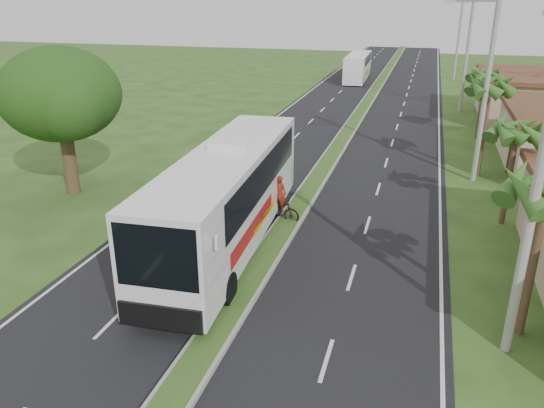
# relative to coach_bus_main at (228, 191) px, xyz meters

# --- Properties ---
(ground) EXTENTS (180.00, 180.00, 0.00)m
(ground) POSITION_rel_coach_bus_main_xyz_m (1.80, -6.32, -2.41)
(ground) COLOR #294519
(ground) RESTS_ON ground
(road_asphalt) EXTENTS (14.00, 160.00, 0.02)m
(road_asphalt) POSITION_rel_coach_bus_main_xyz_m (1.80, 13.68, -2.40)
(road_asphalt) COLOR black
(road_asphalt) RESTS_ON ground
(median_strip) EXTENTS (1.20, 160.00, 0.18)m
(median_strip) POSITION_rel_coach_bus_main_xyz_m (1.80, 13.68, -2.31)
(median_strip) COLOR gray
(median_strip) RESTS_ON ground
(lane_edge_left) EXTENTS (0.12, 160.00, 0.01)m
(lane_edge_left) POSITION_rel_coach_bus_main_xyz_m (-4.90, 13.68, -2.41)
(lane_edge_left) COLOR silver
(lane_edge_left) RESTS_ON ground
(lane_edge_right) EXTENTS (0.12, 160.00, 0.01)m
(lane_edge_right) POSITION_rel_coach_bus_main_xyz_m (8.50, 13.68, -2.41)
(lane_edge_right) COLOR silver
(lane_edge_right) RESTS_ON ground
(shop_far) EXTENTS (8.60, 11.60, 3.82)m
(shop_far) POSITION_rel_coach_bus_main_xyz_m (15.80, 29.68, -0.48)
(shop_far) COLOR tan
(shop_far) RESTS_ON ground
(palm_verge_b) EXTENTS (2.40, 2.40, 5.05)m
(palm_verge_b) POSITION_rel_coach_bus_main_xyz_m (11.20, 5.68, 1.95)
(palm_verge_b) COLOR #473321
(palm_verge_b) RESTS_ON ground
(palm_verge_c) EXTENTS (2.40, 2.40, 5.85)m
(palm_verge_c) POSITION_rel_coach_bus_main_xyz_m (10.60, 12.68, 2.71)
(palm_verge_c) COLOR #473321
(palm_verge_c) RESTS_ON ground
(palm_verge_d) EXTENTS (2.40, 2.40, 5.25)m
(palm_verge_d) POSITION_rel_coach_bus_main_xyz_m (11.10, 21.68, 2.14)
(palm_verge_d) COLOR #473321
(palm_verge_d) RESTS_ON ground
(shade_tree) EXTENTS (6.30, 6.00, 7.54)m
(shade_tree) POSITION_rel_coach_bus_main_xyz_m (-10.31, 3.70, 2.62)
(shade_tree) COLOR #473321
(shade_tree) RESTS_ON ground
(utility_pole_a) EXTENTS (1.60, 0.28, 11.00)m
(utility_pole_a) POSITION_rel_coach_bus_main_xyz_m (10.30, -4.32, 3.26)
(utility_pole_a) COLOR gray
(utility_pole_a) RESTS_ON ground
(utility_pole_b) EXTENTS (3.20, 0.28, 12.00)m
(utility_pole_b) POSITION_rel_coach_bus_main_xyz_m (10.27, 11.68, 3.85)
(utility_pole_b) COLOR gray
(utility_pole_b) RESTS_ON ground
(utility_pole_c) EXTENTS (1.60, 0.28, 11.00)m
(utility_pole_c) POSITION_rel_coach_bus_main_xyz_m (10.30, 31.68, 3.26)
(utility_pole_c) COLOR gray
(utility_pole_c) RESTS_ON ground
(utility_pole_d) EXTENTS (1.60, 0.28, 10.50)m
(utility_pole_d) POSITION_rel_coach_bus_main_xyz_m (10.30, 51.68, 3.01)
(utility_pole_d) COLOR gray
(utility_pole_d) RESTS_ON ground
(coach_bus_main) EXTENTS (3.57, 13.69, 4.38)m
(coach_bus_main) POSITION_rel_coach_bus_main_xyz_m (0.00, 0.00, 0.00)
(coach_bus_main) COLOR white
(coach_bus_main) RESTS_ON ground
(coach_bus_far) EXTENTS (2.65, 10.70, 3.10)m
(coach_bus_far) POSITION_rel_coach_bus_main_xyz_m (-1.12, 47.69, -0.65)
(coach_bus_far) COLOR white
(coach_bus_far) RESTS_ON ground
(motorcyclist) EXTENTS (1.95, 0.73, 2.25)m
(motorcyclist) POSITION_rel_coach_bus_main_xyz_m (1.34, 2.95, -1.61)
(motorcyclist) COLOR black
(motorcyclist) RESTS_ON ground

